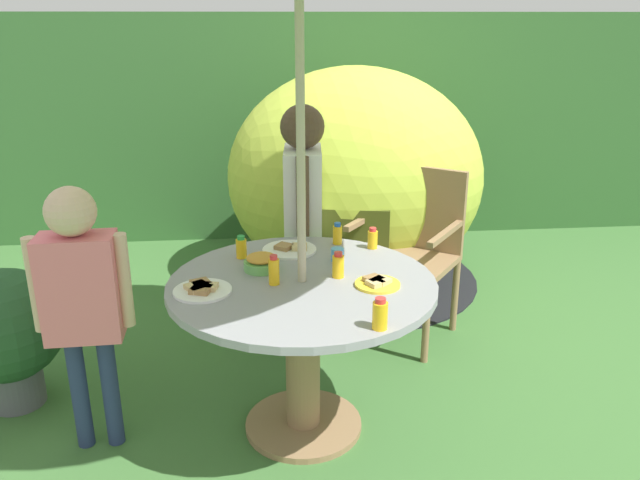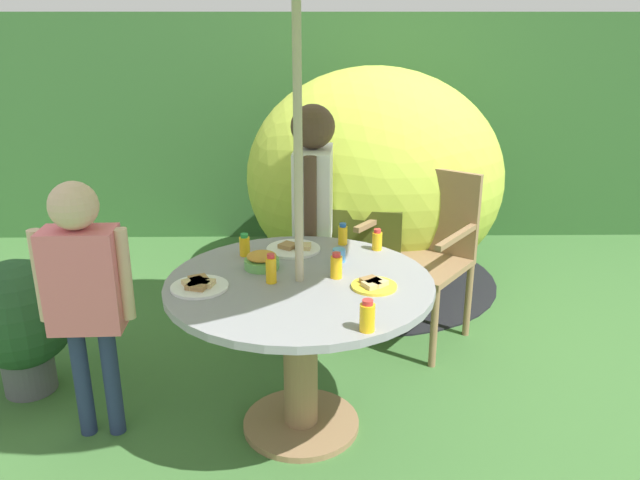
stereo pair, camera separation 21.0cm
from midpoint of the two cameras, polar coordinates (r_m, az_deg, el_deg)
ground_plane at (r=3.06m, az=0.34°, el=-16.60°), size 10.00×10.00×0.02m
hedge_backdrop at (r=5.57m, az=-0.27°, el=10.45°), size 9.00×0.70×1.83m
garden_table at (r=2.77m, az=0.36°, el=-7.33°), size 1.15×1.15×0.74m
wooden_chair at (r=3.69m, az=10.92°, el=-0.40°), size 0.72×0.71×0.98m
dome_tent at (r=4.37m, az=6.21°, el=5.45°), size 2.09×2.09×1.50m
potted_plant at (r=3.40m, az=-23.89°, el=-6.50°), size 0.54×0.54×0.70m
child_in_white_shirt at (r=3.41m, az=1.13°, el=3.90°), size 0.23×0.46×1.37m
child_in_pink_shirt at (r=2.79m, az=-18.57°, el=-3.51°), size 0.40×0.20×1.18m
snack_bowl at (r=2.81m, az=-3.16°, el=-1.90°), size 0.16×0.16×0.08m
plate_mid_right at (r=2.64m, az=-8.63°, el=-4.09°), size 0.24×0.24×0.03m
plate_center_front at (r=2.64m, az=7.15°, el=-4.06°), size 0.19×0.19×0.03m
plate_far_right at (r=3.03m, az=-0.40°, el=-0.78°), size 0.26×0.26×0.03m
juice_bottle_near_left at (r=2.96m, az=-4.81°, el=-0.52°), size 0.05×0.05×0.11m
juice_bottle_near_right at (r=2.65m, az=-2.18°, el=-2.68°), size 0.05×0.05×0.13m
juice_bottle_far_left at (r=3.10m, az=4.00°, el=0.47°), size 0.05×0.05×0.11m
juice_bottle_center_back at (r=2.71m, az=3.71°, el=-2.40°), size 0.05×0.05×0.11m
juice_bottle_mid_left at (r=3.05m, az=7.15°, el=-0.05°), size 0.05×0.05×0.10m
juice_bottle_front_edge at (r=2.27m, az=6.95°, el=-6.91°), size 0.06×0.06×0.12m
cup_near at (r=2.89m, az=3.80°, el=-1.40°), size 0.06×0.06×0.06m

